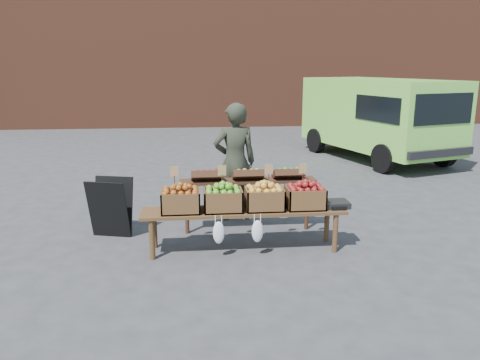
{
  "coord_description": "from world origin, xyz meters",
  "views": [
    {
      "loc": [
        -0.71,
        -5.74,
        2.43
      ],
      "look_at": [
        -0.07,
        0.65,
        0.85
      ],
      "focal_mm": 35.0,
      "sensor_mm": 36.0,
      "label": 1
    }
  ],
  "objects_px": {
    "crate_green_apples": "(305,198)",
    "weighing_scale": "(336,204)",
    "delivery_van": "(377,120)",
    "display_bench": "(244,230)",
    "crate_russet_pears": "(223,200)",
    "back_table": "(248,198)",
    "crate_golden_apples": "(181,201)",
    "crate_red_apples": "(264,199)",
    "vendor": "(235,162)",
    "chalkboard_sign": "(111,207)"
  },
  "relations": [
    {
      "from": "back_table",
      "to": "crate_russet_pears",
      "type": "xyz_separation_m",
      "value": [
        -0.41,
        -0.72,
        0.19
      ]
    },
    {
      "from": "display_bench",
      "to": "delivery_van",
      "type": "bearing_deg",
      "value": 55.07
    },
    {
      "from": "crate_green_apples",
      "to": "weighing_scale",
      "type": "xyz_separation_m",
      "value": [
        0.43,
        0.0,
        -0.1
      ]
    },
    {
      "from": "vendor",
      "to": "back_table",
      "type": "height_order",
      "value": "vendor"
    },
    {
      "from": "crate_golden_apples",
      "to": "crate_red_apples",
      "type": "xyz_separation_m",
      "value": [
        1.1,
        0.0,
        0.0
      ]
    },
    {
      "from": "crate_red_apples",
      "to": "weighing_scale",
      "type": "distance_m",
      "value": 0.98
    },
    {
      "from": "chalkboard_sign",
      "to": "weighing_scale",
      "type": "xyz_separation_m",
      "value": [
        3.1,
        -0.71,
        0.17
      ]
    },
    {
      "from": "vendor",
      "to": "back_table",
      "type": "distance_m",
      "value": 0.76
    },
    {
      "from": "crate_red_apples",
      "to": "delivery_van",
      "type": "bearing_deg",
      "value": 56.89
    },
    {
      "from": "vendor",
      "to": "crate_red_apples",
      "type": "bearing_deg",
      "value": 95.77
    },
    {
      "from": "delivery_van",
      "to": "vendor",
      "type": "distance_m",
      "value": 6.2
    },
    {
      "from": "chalkboard_sign",
      "to": "display_bench",
      "type": "relative_size",
      "value": 0.32
    },
    {
      "from": "display_bench",
      "to": "crate_green_apples",
      "type": "bearing_deg",
      "value": 0.0
    },
    {
      "from": "delivery_van",
      "to": "back_table",
      "type": "relative_size",
      "value": 2.21
    },
    {
      "from": "crate_golden_apples",
      "to": "back_table",
      "type": "bearing_deg",
      "value": 36.82
    },
    {
      "from": "weighing_scale",
      "to": "crate_golden_apples",
      "type": "bearing_deg",
      "value": 180.0
    },
    {
      "from": "delivery_van",
      "to": "display_bench",
      "type": "bearing_deg",
      "value": -142.3
    },
    {
      "from": "crate_golden_apples",
      "to": "crate_green_apples",
      "type": "bearing_deg",
      "value": 0.0
    },
    {
      "from": "delivery_van",
      "to": "back_table",
      "type": "xyz_separation_m",
      "value": [
        -4.02,
        -5.23,
        -0.52
      ]
    },
    {
      "from": "crate_golden_apples",
      "to": "crate_green_apples",
      "type": "relative_size",
      "value": 1.0
    },
    {
      "from": "back_table",
      "to": "crate_russet_pears",
      "type": "relative_size",
      "value": 4.2
    },
    {
      "from": "crate_golden_apples",
      "to": "crate_red_apples",
      "type": "bearing_deg",
      "value": 0.0
    },
    {
      "from": "crate_russet_pears",
      "to": "crate_green_apples",
      "type": "xyz_separation_m",
      "value": [
        1.1,
        0.0,
        0.0
      ]
    },
    {
      "from": "delivery_van",
      "to": "crate_red_apples",
      "type": "distance_m",
      "value": 7.11
    },
    {
      "from": "chalkboard_sign",
      "to": "crate_russet_pears",
      "type": "bearing_deg",
      "value": -9.7
    },
    {
      "from": "crate_red_apples",
      "to": "weighing_scale",
      "type": "bearing_deg",
      "value": 0.0
    },
    {
      "from": "weighing_scale",
      "to": "crate_green_apples",
      "type": "bearing_deg",
      "value": 180.0
    },
    {
      "from": "vendor",
      "to": "display_bench",
      "type": "xyz_separation_m",
      "value": [
        -0.0,
        -1.34,
        -0.65
      ]
    },
    {
      "from": "vendor",
      "to": "crate_golden_apples",
      "type": "relative_size",
      "value": 3.75
    },
    {
      "from": "delivery_van",
      "to": "back_table",
      "type": "height_order",
      "value": "delivery_van"
    },
    {
      "from": "crate_green_apples",
      "to": "display_bench",
      "type": "bearing_deg",
      "value": 180.0
    },
    {
      "from": "delivery_van",
      "to": "crate_golden_apples",
      "type": "bearing_deg",
      "value": -147.31
    },
    {
      "from": "crate_russet_pears",
      "to": "weighing_scale",
      "type": "distance_m",
      "value": 1.53
    },
    {
      "from": "vendor",
      "to": "back_table",
      "type": "bearing_deg",
      "value": 96.55
    },
    {
      "from": "weighing_scale",
      "to": "crate_russet_pears",
      "type": "bearing_deg",
      "value": 180.0
    },
    {
      "from": "delivery_van",
      "to": "weighing_scale",
      "type": "bearing_deg",
      "value": -133.39
    },
    {
      "from": "crate_red_apples",
      "to": "crate_green_apples",
      "type": "distance_m",
      "value": 0.55
    },
    {
      "from": "delivery_van",
      "to": "chalkboard_sign",
      "type": "height_order",
      "value": "delivery_van"
    },
    {
      "from": "vendor",
      "to": "crate_red_apples",
      "type": "relative_size",
      "value": 3.75
    },
    {
      "from": "display_bench",
      "to": "weighing_scale",
      "type": "bearing_deg",
      "value": 0.0
    },
    {
      "from": "crate_golden_apples",
      "to": "weighing_scale",
      "type": "relative_size",
      "value": 1.47
    },
    {
      "from": "vendor",
      "to": "display_bench",
      "type": "distance_m",
      "value": 1.49
    },
    {
      "from": "crate_green_apples",
      "to": "crate_golden_apples",
      "type": "bearing_deg",
      "value": 180.0
    },
    {
      "from": "crate_golden_apples",
      "to": "crate_russet_pears",
      "type": "xyz_separation_m",
      "value": [
        0.55,
        0.0,
        0.0
      ]
    },
    {
      "from": "crate_russet_pears",
      "to": "crate_green_apples",
      "type": "relative_size",
      "value": 1.0
    },
    {
      "from": "vendor",
      "to": "crate_golden_apples",
      "type": "distance_m",
      "value": 1.59
    },
    {
      "from": "chalkboard_sign",
      "to": "display_bench",
      "type": "bearing_deg",
      "value": -6.44
    },
    {
      "from": "back_table",
      "to": "crate_red_apples",
      "type": "xyz_separation_m",
      "value": [
        0.14,
        -0.72,
        0.19
      ]
    },
    {
      "from": "chalkboard_sign",
      "to": "crate_green_apples",
      "type": "xyz_separation_m",
      "value": [
        2.68,
        -0.71,
        0.27
      ]
    },
    {
      "from": "delivery_van",
      "to": "crate_green_apples",
      "type": "relative_size",
      "value": 9.3
    }
  ]
}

